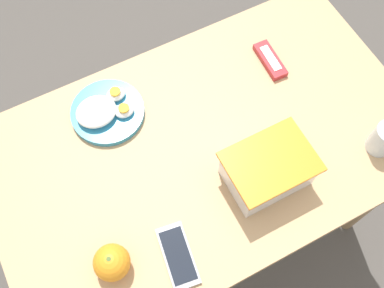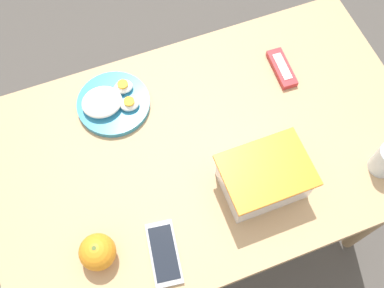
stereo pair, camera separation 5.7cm
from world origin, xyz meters
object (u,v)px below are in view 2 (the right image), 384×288
object	(u,v)px
orange_fruit	(98,252)
food_container	(264,179)
rice_plate	(111,102)
candy_bar	(282,68)
cell_phone	(164,253)

from	to	relation	value
orange_fruit	food_container	bearing A→B (deg)	-176.40
rice_plate	candy_bar	bearing A→B (deg)	173.17
candy_bar	cell_phone	distance (m)	0.60
orange_fruit	candy_bar	size ratio (longest dim) A/B	0.66
food_container	cell_phone	distance (m)	0.29
rice_plate	cell_phone	bearing A→B (deg)	90.03
orange_fruit	cell_phone	bearing A→B (deg)	160.99
orange_fruit	candy_bar	bearing A→B (deg)	-152.63
food_container	candy_bar	xyz separation A→B (m)	(-0.20, -0.29, -0.04)
food_container	rice_plate	size ratio (longest dim) A/B	1.06
food_container	candy_bar	size ratio (longest dim) A/B	1.61
candy_bar	cell_phone	xyz separation A→B (m)	(0.48, 0.37, -0.00)
food_container	cell_phone	world-z (taller)	food_container
rice_plate	candy_bar	size ratio (longest dim) A/B	1.53
orange_fruit	candy_bar	world-z (taller)	orange_fruit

